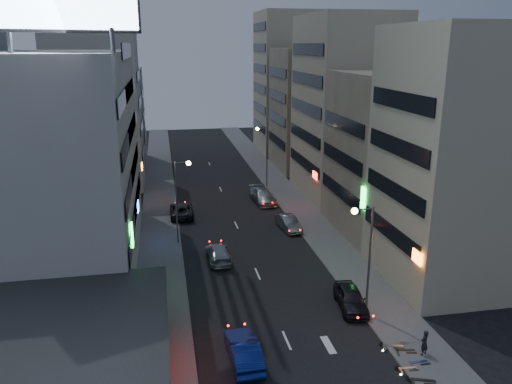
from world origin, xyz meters
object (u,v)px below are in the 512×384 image
object	(u,v)px
parked_car_right_mid	(288,223)
scooter_blue	(427,352)
scooter_black_b	(415,341)
scooter_silver_b	(404,337)
road_car_blue	(243,350)
scooter_black_a	(437,371)
parked_car_right_far	(263,196)
person	(424,343)
road_car_silver	(218,253)
parked_car_right_near	(351,298)
parked_car_left	(181,210)
scooter_silver_a	(417,359)

from	to	relation	value
parked_car_right_mid	scooter_blue	bearing A→B (deg)	-90.63
scooter_black_b	scooter_silver_b	xyz separation A→B (m)	(-0.50, 0.52, 0.02)
road_car_blue	scooter_black_a	size ratio (longest dim) A/B	2.41
road_car_blue	scooter_blue	distance (m)	11.14
parked_car_right_far	person	world-z (taller)	person
road_car_silver	scooter_blue	size ratio (longest dim) A/B	2.70
parked_car_right_mid	road_car_silver	xyz separation A→B (m)	(-8.04, -6.37, -0.02)
road_car_silver	parked_car_right_near	bearing A→B (deg)	128.92
parked_car_right_near	scooter_black_a	bearing A→B (deg)	-72.41
road_car_silver	scooter_silver_b	xyz separation A→B (m)	(10.03, -15.44, -0.02)
parked_car_right_far	scooter_black_a	world-z (taller)	parked_car_right_far
parked_car_right_near	parked_car_right_far	bearing A→B (deg)	99.14
parked_car_right_near	road_car_silver	world-z (taller)	parked_car_right_near
road_car_silver	scooter_black_b	distance (m)	19.12
person	scooter_black_a	distance (m)	2.48
scooter_blue	scooter_black_a	bearing A→B (deg)	165.06
person	parked_car_right_far	bearing A→B (deg)	-110.79
road_car_blue	scooter_blue	xyz separation A→B (m)	(10.95, -2.03, -0.13)
parked_car_right_mid	person	size ratio (longest dim) A/B	2.68
parked_car_right_near	parked_car_right_mid	size ratio (longest dim) A/B	1.04
parked_car_left	parked_car_right_far	distance (m)	10.52
road_car_silver	scooter_black_a	distance (m)	21.57
parked_car_right_near	parked_car_right_mid	bearing A→B (deg)	98.04
scooter_silver_a	scooter_silver_b	size ratio (longest dim) A/B	0.86
parked_car_right_mid	scooter_black_a	distance (m)	25.44
parked_car_right_far	scooter_blue	bearing A→B (deg)	-89.43
parked_car_right_far	parked_car_right_mid	bearing A→B (deg)	-90.79
parked_car_right_near	road_car_silver	size ratio (longest dim) A/B	0.94
scooter_blue	scooter_silver_b	bearing A→B (deg)	21.81
scooter_black_b	parked_car_right_far	bearing A→B (deg)	17.39
scooter_silver_a	parked_car_right_far	bearing A→B (deg)	9.19
parked_car_right_mid	parked_car_left	bearing A→B (deg)	142.77
parked_car_left	road_car_silver	world-z (taller)	parked_car_left
road_car_blue	scooter_black_b	xyz separation A→B (m)	(10.76, -0.88, -0.13)
parked_car_right_mid	parked_car_right_far	bearing A→B (deg)	87.45
parked_car_right_near	person	xyz separation A→B (m)	(2.28, -6.44, 0.16)
parked_car_left	road_car_silver	bearing A→B (deg)	102.85
parked_car_right_mid	parked_car_left	world-z (taller)	parked_car_left
parked_car_right_near	scooter_silver_a	world-z (taller)	parked_car_right_near
parked_car_right_near	parked_car_right_far	distance (m)	26.10
road_car_blue	scooter_silver_a	distance (m)	10.31
parked_car_right_mid	road_car_blue	size ratio (longest dim) A/B	0.90
scooter_black_a	scooter_black_b	size ratio (longest dim) A/B	1.12
parked_car_right_near	parked_car_right_far	world-z (taller)	parked_car_right_far
scooter_blue	scooter_silver_b	size ratio (longest dim) A/B	0.97
parked_car_left	scooter_blue	bearing A→B (deg)	115.06
parked_car_left	road_car_blue	xyz separation A→B (m)	(2.46, -27.67, 0.06)
road_car_silver	scooter_silver_a	bearing A→B (deg)	117.97
scooter_silver_a	scooter_silver_b	world-z (taller)	scooter_silver_b
scooter_black_a	road_car_silver	bearing A→B (deg)	47.71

